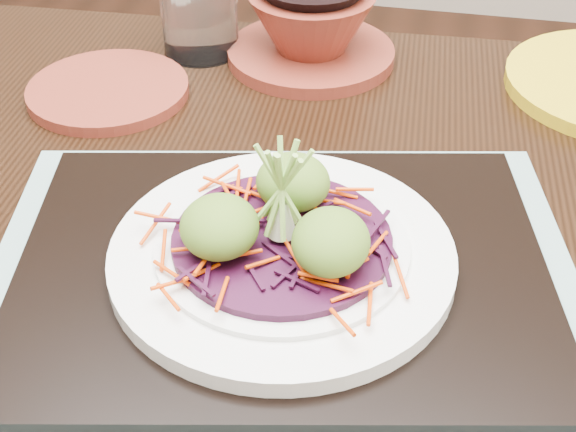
% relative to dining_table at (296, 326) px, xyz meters
% --- Properties ---
extents(dining_table, '(1.17, 0.81, 0.71)m').
position_rel_dining_table_xyz_m(dining_table, '(0.00, 0.00, 0.00)').
color(dining_table, black).
rests_on(dining_table, ground).
extents(placemat, '(0.48, 0.41, 0.00)m').
position_rel_dining_table_xyz_m(placemat, '(-0.00, -0.05, 0.10)').
color(placemat, gray).
rests_on(placemat, dining_table).
extents(serving_tray, '(0.42, 0.35, 0.02)m').
position_rel_dining_table_xyz_m(serving_tray, '(-0.00, -0.05, 0.11)').
color(serving_tray, black).
rests_on(serving_tray, placemat).
extents(white_plate, '(0.24, 0.24, 0.02)m').
position_rel_dining_table_xyz_m(white_plate, '(-0.00, -0.05, 0.12)').
color(white_plate, white).
rests_on(white_plate, serving_tray).
extents(cabbage_bed, '(0.15, 0.15, 0.01)m').
position_rel_dining_table_xyz_m(cabbage_bed, '(-0.00, -0.05, 0.13)').
color(cabbage_bed, '#390B2A').
rests_on(cabbage_bed, white_plate).
extents(carrot_julienne, '(0.18, 0.18, 0.01)m').
position_rel_dining_table_xyz_m(carrot_julienne, '(-0.00, -0.05, 0.14)').
color(carrot_julienne, '#D93C03').
rests_on(carrot_julienne, cabbage_bed).
extents(guacamole_scoops, '(0.13, 0.12, 0.04)m').
position_rel_dining_table_xyz_m(guacamole_scoops, '(-0.00, -0.05, 0.16)').
color(guacamole_scoops, '#547623').
rests_on(guacamole_scoops, cabbage_bed).
extents(scallion_garnish, '(0.06, 0.06, 0.08)m').
position_rel_dining_table_xyz_m(scallion_garnish, '(-0.00, -0.05, 0.17)').
color(scallion_garnish, '#86B94A').
rests_on(scallion_garnish, cabbage_bed).
extents(terracotta_side_plate, '(0.17, 0.17, 0.01)m').
position_rel_dining_table_xyz_m(terracotta_side_plate, '(-0.22, 0.18, 0.10)').
color(terracotta_side_plate, maroon).
rests_on(terracotta_side_plate, dining_table).
extents(water_glass, '(0.09, 0.09, 0.11)m').
position_rel_dining_table_xyz_m(water_glass, '(-0.16, 0.29, 0.15)').
color(water_glass, white).
rests_on(water_glass, dining_table).
extents(terracotta_bowl_set, '(0.22, 0.22, 0.07)m').
position_rel_dining_table_xyz_m(terracotta_bowl_set, '(-0.04, 0.30, 0.13)').
color(terracotta_bowl_set, maroon).
rests_on(terracotta_bowl_set, dining_table).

